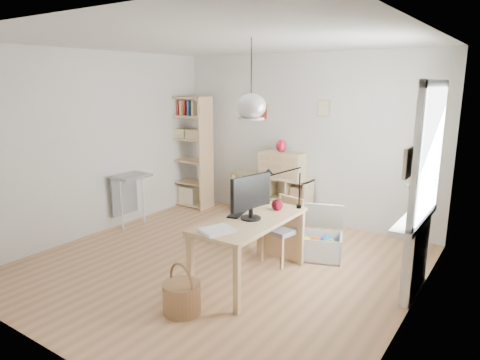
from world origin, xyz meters
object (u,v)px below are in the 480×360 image
Objects in this scene: storage_chest at (318,241)px; chair at (284,225)px; desk at (250,226)px; monitor at (251,195)px; tall_bookshelf at (189,147)px; drawer_chest at (282,165)px; cube_shelf at (271,199)px.

chair is at bearing -150.13° from storage_chest.
desk is 0.38m from monitor.
monitor reaches higher than desk.
tall_bookshelf is 2.77× the size of drawer_chest.
drawer_chest reaches higher than chair.
desk is 3.27m from tall_bookshelf.
tall_bookshelf reaches higher than cube_shelf.
drawer_chest is at bearing 117.22° from storage_chest.
drawer_chest is (-0.85, 1.47, 0.46)m from chair.
desk is 0.75× the size of tall_bookshelf.
monitor reaches higher than cube_shelf.
drawer_chest is (-0.80, 2.19, 0.27)m from desk.
chair is (1.07, -1.51, 0.17)m from cube_shelf.
monitor is at bearing -45.05° from desk.
drawer_chest is (1.78, 0.24, -0.16)m from tall_bookshelf.
chair is 1.14× the size of drawer_chest.
cube_shelf reaches higher than storage_chest.
chair is 0.55m from storage_chest.
cube_shelf is 2.58m from monitor.
monitor reaches higher than chair.
desk is at bearing 146.35° from monitor.
monitor is at bearing -80.23° from chair.
desk is at bearing -81.38° from chair.
monitor is 0.80× the size of drawer_chest.
monitor is at bearing -71.14° from drawer_chest.
storage_chest is at bearing -44.87° from drawer_chest.
storage_chest is (1.39, -1.14, -0.08)m from cube_shelf.
chair is at bearing -54.79° from cube_shelf.
cube_shelf is at bearing 167.85° from drawer_chest.
chair is at bearing 86.37° from desk.
tall_bookshelf is 3.48× the size of monitor.
storage_chest is at bearing 71.53° from desk.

